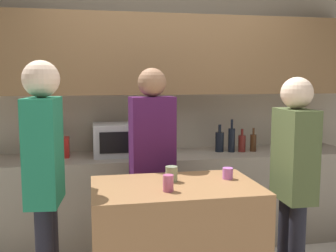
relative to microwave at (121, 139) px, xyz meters
name	(u,v)px	position (x,y,z in m)	size (l,w,h in m)	color
back_wall	(166,85)	(0.48, 0.21, 0.50)	(6.40, 0.40, 2.70)	#B2A893
back_counter	(172,199)	(0.48, -0.06, -0.59)	(3.60, 0.62, 0.88)	gray
microwave	(121,139)	(0.00, 0.00, 0.00)	(0.52, 0.39, 0.30)	#B7BABC
toaster	(55,148)	(-0.61, 0.00, -0.06)	(0.26, 0.16, 0.18)	#B21E19
potted_plant	(313,129)	(1.99, 0.00, 0.05)	(0.14, 0.14, 0.39)	silver
bottle_0	(220,141)	(0.97, -0.02, -0.05)	(0.08, 0.08, 0.27)	black
bottle_1	(232,140)	(1.08, -0.06, -0.03)	(0.07, 0.07, 0.32)	black
bottle_2	(242,143)	(1.18, -0.07, -0.06)	(0.07, 0.07, 0.23)	maroon
bottle_3	(253,142)	(1.30, -0.07, -0.06)	(0.06, 0.06, 0.23)	#472814
cup_0	(168,183)	(0.17, -1.42, -0.06)	(0.07, 0.07, 0.10)	#CE608F
cup_1	(172,174)	(0.24, -1.20, -0.06)	(0.08, 0.08, 0.10)	gray
cup_2	(228,173)	(0.63, -1.20, -0.07)	(0.07, 0.07, 0.08)	#CA6ED0
person_left	(152,155)	(0.19, -0.69, -0.03)	(0.36, 0.22, 1.68)	black
person_center	(294,175)	(1.06, -1.30, -0.08)	(0.21, 0.34, 1.61)	black
person_right	(45,172)	(-0.56, -1.20, -0.01)	(0.22, 0.36, 1.71)	black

